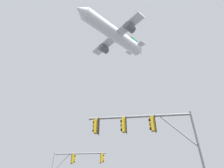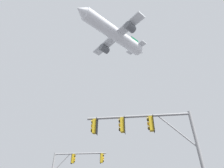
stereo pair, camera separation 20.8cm
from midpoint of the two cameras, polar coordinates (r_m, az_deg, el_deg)
name	(u,v)px [view 2 (the right image)]	position (r m, az deg, el deg)	size (l,w,h in m)	color
signal_pole_near	(150,135)	(11.14, 12.60, -15.85)	(6.49, 1.18, 6.14)	gray
signal_pole_far	(72,166)	(21.17, -12.67, -24.57)	(5.83, 0.93, 5.79)	gray
airplane	(115,34)	(59.97, 0.98, 15.88)	(24.13, 21.52, 7.86)	white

